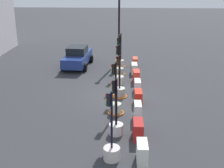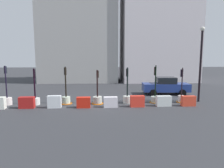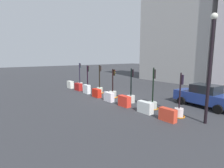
{
  "view_description": "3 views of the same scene",
  "coord_description": "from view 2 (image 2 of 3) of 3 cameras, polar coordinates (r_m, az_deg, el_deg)",
  "views": [
    {
      "loc": [
        -17.91,
        -0.67,
        7.25
      ],
      "look_at": [
        -2.51,
        0.15,
        1.77
      ],
      "focal_mm": 48.2,
      "sensor_mm": 36.0,
      "label": 1
    },
    {
      "loc": [
        0.25,
        -15.86,
        3.72
      ],
      "look_at": [
        1.29,
        0.73,
        1.48
      ],
      "focal_mm": 31.82,
      "sensor_mm": 36.0,
      "label": 2
    },
    {
      "loc": [
        13.13,
        -10.15,
        3.87
      ],
      "look_at": [
        0.06,
        -0.28,
        1.31
      ],
      "focal_mm": 28.13,
      "sensor_mm": 36.0,
      "label": 3
    }
  ],
  "objects": [
    {
      "name": "construction_barrier_3",
      "position": [
        14.92,
        -8.18,
        -5.26
      ],
      "size": [
        1.01,
        0.46,
        0.8
      ],
      "color": "red",
      "rests_on": "ground_plane"
    },
    {
      "name": "construction_barrier_5",
      "position": [
        15.15,
        7.28,
        -4.95
      ],
      "size": [
        1.06,
        0.47,
        0.85
      ],
      "color": "red",
      "rests_on": "ground_plane"
    },
    {
      "name": "traffic_light_2",
      "position": [
        16.36,
        -13.05,
        -3.94
      ],
      "size": [
        0.94,
        0.94,
        2.99
      ],
      "color": "beige",
      "rests_on": "ground_plane"
    },
    {
      "name": "street_lamp_post",
      "position": [
        18.03,
        24.16,
        6.55
      ],
      "size": [
        0.36,
        0.36,
        6.18
      ],
      "color": "black",
      "rests_on": "ground_plane"
    },
    {
      "name": "construction_barrier_2",
      "position": [
        15.32,
        -16.21,
        -4.93
      ],
      "size": [
        0.98,
        0.4,
        0.91
      ],
      "color": "white",
      "rests_on": "ground_plane"
    },
    {
      "name": "traffic_light_5",
      "position": [
        16.76,
        12.25,
        -3.68
      ],
      "size": [
        0.89,
        0.89,
        3.08
      ],
      "color": "#AAB3A8",
      "rests_on": "ground_plane"
    },
    {
      "name": "construction_barrier_6",
      "position": [
        15.78,
        14.62,
        -4.73
      ],
      "size": [
        1.14,
        0.47,
        0.79
      ],
      "color": "silver",
      "rests_on": "ground_plane"
    },
    {
      "name": "car_blue_estate",
      "position": [
        20.78,
        15.15,
        -0.55
      ],
      "size": [
        4.7,
        2.36,
        1.74
      ],
      "color": "navy",
      "rests_on": "ground_plane"
    },
    {
      "name": "construction_barrier_7",
      "position": [
        16.38,
        21.07,
        -4.56
      ],
      "size": [
        1.07,
        0.42,
        0.78
      ],
      "color": "red",
      "rests_on": "ground_plane"
    },
    {
      "name": "traffic_light_6",
      "position": [
        17.45,
        19.29,
        -3.3
      ],
      "size": [
        0.8,
        0.8,
        2.87
      ],
      "color": "silver",
      "rests_on": "ground_plane"
    },
    {
      "name": "building_corner_block",
      "position": [
        32.86,
        13.08,
        16.0
      ],
      "size": [
        11.7,
        7.44,
        17.15
      ],
      "color": "silver",
      "rests_on": "ground_plane"
    },
    {
      "name": "traffic_light_0",
      "position": [
        17.68,
        -27.91,
        -3.68
      ],
      "size": [
        0.71,
        0.71,
        3.08
      ],
      "color": "silver",
      "rests_on": "ground_plane"
    },
    {
      "name": "traffic_light_4",
      "position": [
        16.24,
        4.38,
        -3.62
      ],
      "size": [
        0.7,
        0.7,
        2.91
      ],
      "color": "beige",
      "rests_on": "ground_plane"
    },
    {
      "name": "construction_barrier_1",
      "position": [
        15.92,
        -23.27,
        -4.92
      ],
      "size": [
        1.09,
        0.49,
        0.84
      ],
      "color": "#B01D1A",
      "rests_on": "ground_plane"
    },
    {
      "name": "ground_plane",
      "position": [
        16.29,
        -4.41,
        -5.54
      ],
      "size": [
        120.0,
        120.0,
        0.0
      ],
      "primitive_type": "plane",
      "color": "#323337"
    },
    {
      "name": "construction_barrier_4",
      "position": [
        14.88,
        -0.39,
        -5.22
      ],
      "size": [
        1.03,
        0.42,
        0.79
      ],
      "color": "white",
      "rests_on": "ground_plane"
    },
    {
      "name": "traffic_light_1",
      "position": [
        16.8,
        -21.2,
        -3.86
      ],
      "size": [
        0.7,
        0.7,
        2.86
      ],
      "color": "silver",
      "rests_on": "ground_plane"
    },
    {
      "name": "building_main_facade",
      "position": [
        31.64,
        -9.52,
        15.37
      ],
      "size": [
        11.97,
        6.29,
        15.96
      ],
      "color": "#ADABA7",
      "rests_on": "ground_plane"
    },
    {
      "name": "traffic_light_3",
      "position": [
        16.01,
        -4.21,
        -4.17
      ],
      "size": [
        0.95,
        0.95,
        2.72
      ],
      "color": "#ADAEA5",
      "rests_on": "ground_plane"
    }
  ]
}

